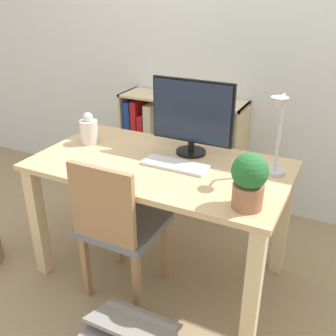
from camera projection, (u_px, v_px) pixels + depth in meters
ground_plane at (161, 269)px, 2.43m from camera, size 10.00×10.00×0.00m
wall_back at (228, 31)px, 2.70m from camera, size 8.00×0.05×2.60m
desk at (160, 184)px, 2.17m from camera, size 1.38×0.75×0.72m
monitor at (192, 114)px, 2.14m from camera, size 0.47×0.17×0.42m
keyboard at (175, 165)px, 2.07m from camera, size 0.36×0.13×0.02m
vase at (89, 130)px, 2.35m from camera, size 0.11×0.11×0.19m
desk_lamp at (278, 129)px, 1.84m from camera, size 0.10×0.19×0.42m
potted_plant at (249, 180)px, 1.65m from camera, size 0.16×0.16×0.25m
chair at (118, 224)px, 2.05m from camera, size 0.40×0.40×0.84m
bookshelf at (160, 149)px, 3.12m from camera, size 0.95×0.28×0.84m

